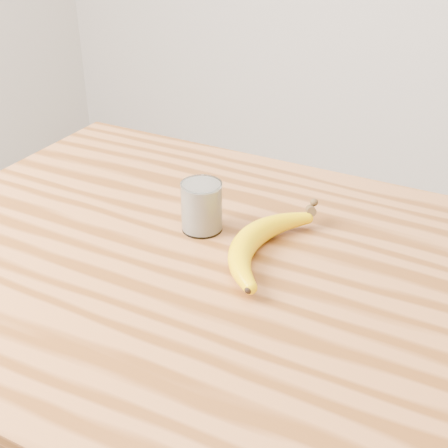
% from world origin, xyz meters
% --- Properties ---
extents(table, '(1.20, 0.80, 0.90)m').
position_xyz_m(table, '(0.00, 0.00, 0.77)').
color(table, '#A06232').
rests_on(table, ground).
extents(smoothie_glass, '(0.07, 0.07, 0.09)m').
position_xyz_m(smoothie_glass, '(-0.13, 0.08, 0.94)').
color(smoothie_glass, white).
rests_on(smoothie_glass, table).
extents(banana, '(0.12, 0.33, 0.04)m').
position_xyz_m(banana, '(-0.03, 0.05, 0.92)').
color(banana, '#E9B600').
rests_on(banana, table).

